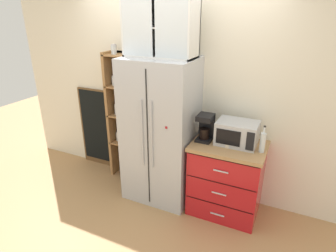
% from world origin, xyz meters
% --- Properties ---
extents(ground_plane, '(10.52, 10.52, 0.00)m').
position_xyz_m(ground_plane, '(0.00, 0.00, 0.00)').
color(ground_plane, tan).
extents(wall_back_cream, '(4.84, 0.10, 2.55)m').
position_xyz_m(wall_back_cream, '(0.00, 0.40, 1.27)').
color(wall_back_cream, silver).
rests_on(wall_back_cream, ground).
extents(refrigerator, '(0.83, 0.66, 1.78)m').
position_xyz_m(refrigerator, '(0.00, 0.03, 0.89)').
color(refrigerator, '#B7BABF').
rests_on(refrigerator, ground).
extents(pantry_shelf_column, '(0.46, 0.28, 1.87)m').
position_xyz_m(pantry_shelf_column, '(-0.67, 0.29, 0.93)').
color(pantry_shelf_column, brown).
rests_on(pantry_shelf_column, ground).
extents(counter_cabinet, '(0.81, 0.62, 0.88)m').
position_xyz_m(counter_cabinet, '(0.84, 0.06, 0.44)').
color(counter_cabinet, red).
rests_on(counter_cabinet, ground).
extents(microwave, '(0.44, 0.33, 0.26)m').
position_xyz_m(microwave, '(0.91, 0.10, 1.01)').
color(microwave, '#B7BABF').
rests_on(microwave, counter_cabinet).
extents(coffee_maker, '(0.17, 0.20, 0.31)m').
position_xyz_m(coffee_maker, '(0.56, 0.06, 1.04)').
color(coffee_maker, black).
rests_on(coffee_maker, counter_cabinet).
extents(mug_cream, '(0.12, 0.08, 0.09)m').
position_xyz_m(mug_cream, '(0.84, -0.02, 0.92)').
color(mug_cream, silver).
rests_on(mug_cream, counter_cabinet).
extents(bottle_cobalt, '(0.07, 0.07, 0.25)m').
position_xyz_m(bottle_cobalt, '(0.84, -0.00, 0.99)').
color(bottle_cobalt, navy).
rests_on(bottle_cobalt, counter_cabinet).
extents(bottle_clear, '(0.06, 0.06, 0.30)m').
position_xyz_m(bottle_clear, '(1.19, 0.02, 1.01)').
color(bottle_clear, silver).
rests_on(bottle_clear, counter_cabinet).
extents(upper_cabinet, '(0.79, 0.32, 0.62)m').
position_xyz_m(upper_cabinet, '(0.00, 0.08, 2.09)').
color(upper_cabinet, silver).
rests_on(upper_cabinet, refrigerator).
extents(chalkboard_menu, '(0.60, 0.04, 1.21)m').
position_xyz_m(chalkboard_menu, '(-1.22, 0.33, 0.61)').
color(chalkboard_menu, brown).
rests_on(chalkboard_menu, ground).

